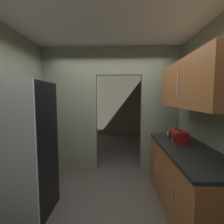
{
  "coord_description": "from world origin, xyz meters",
  "views": [
    {
      "loc": [
        0.18,
        -2.22,
        1.65
      ],
      "look_at": [
        0.06,
        0.7,
        1.38
      ],
      "focal_mm": 25.99,
      "sensor_mm": 36.0,
      "label": 1
    }
  ],
  "objects": [
    {
      "name": "boombox",
      "position": [
        1.13,
        0.34,
        1.02
      ],
      "size": [
        0.21,
        0.34,
        0.21
      ],
      "color": "maroon",
      "rests_on": "lower_cabinet_run"
    },
    {
      "name": "kitchen_overhead_slab",
      "position": [
        0.0,
        0.42,
        2.77
      ],
      "size": [
        3.43,
        6.83,
        0.06
      ],
      "primitive_type": "cube",
      "color": "silver"
    },
    {
      "name": "upper_cabinet_counterside",
      "position": [
        1.17,
        0.05,
        1.82
      ],
      "size": [
        0.36,
        1.66,
        0.65
      ],
      "color": "brown"
    },
    {
      "name": "refrigerator",
      "position": [
        -1.12,
        -0.1,
        0.93
      ],
      "size": [
        0.7,
        0.71,
        1.85
      ],
      "color": "black",
      "rests_on": "ground"
    },
    {
      "name": "book_stack",
      "position": [
        1.15,
        0.75,
        0.97
      ],
      "size": [
        0.15,
        0.18,
        0.08
      ],
      "color": "#388C47",
      "rests_on": "lower_cabinet_run"
    },
    {
      "name": "ground",
      "position": [
        0.0,
        0.0,
        0.0
      ],
      "size": [
        20.0,
        20.0,
        0.0
      ],
      "primitive_type": "plane",
      "color": "#47423D"
    },
    {
      "name": "lower_cabinet_run",
      "position": [
        1.17,
        0.05,
        0.47
      ],
      "size": [
        0.69,
        1.85,
        0.93
      ],
      "color": "brown",
      "rests_on": "ground"
    },
    {
      "name": "adjoining_room_shell",
      "position": [
        0.0,
        3.67,
        1.37
      ],
      "size": [
        3.03,
        3.51,
        2.74
      ],
      "color": "gray",
      "rests_on": "ground"
    },
    {
      "name": "kitchen_partition",
      "position": [
        -0.06,
        1.41,
        1.47
      ],
      "size": [
        3.03,
        0.12,
        2.74
      ],
      "color": "gray",
      "rests_on": "ground"
    }
  ]
}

